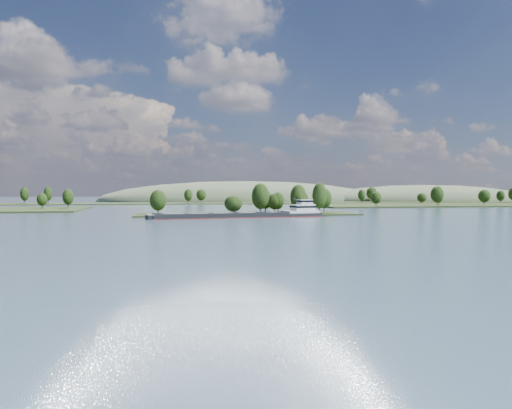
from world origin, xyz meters
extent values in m
plane|color=#3D586A|center=(0.00, 120.00, 0.00)|extent=(1800.00, 1800.00, 0.00)
cube|color=black|center=(0.00, 180.00, 0.00)|extent=(100.00, 30.00, 1.20)
cylinder|color=black|center=(21.61, 171.20, 2.75)|extent=(0.50, 0.50, 4.30)
ellipsoid|color=black|center=(21.61, 171.20, 8.21)|extent=(7.18, 7.18, 11.05)
cylinder|color=black|center=(11.29, 191.69, 2.28)|extent=(0.50, 0.50, 3.37)
ellipsoid|color=black|center=(11.29, 191.69, 6.57)|extent=(7.56, 7.56, 8.66)
cylinder|color=black|center=(4.47, 171.34, 2.83)|extent=(0.50, 0.50, 4.47)
ellipsoid|color=black|center=(4.47, 171.34, 8.52)|extent=(7.85, 7.85, 11.49)
cylinder|color=black|center=(14.28, 185.26, 2.09)|extent=(0.50, 0.50, 2.98)
ellipsoid|color=black|center=(14.28, 185.26, 5.88)|extent=(6.86, 6.86, 7.66)
cylinder|color=black|center=(-8.18, 167.34, 1.98)|extent=(0.50, 0.50, 2.76)
ellipsoid|color=black|center=(-8.18, 167.34, 5.48)|extent=(7.74, 7.74, 7.09)
cylinder|color=black|center=(-39.49, 174.85, 2.37)|extent=(0.50, 0.50, 3.53)
ellipsoid|color=black|center=(-39.49, 174.85, 6.86)|extent=(7.00, 7.00, 9.08)
cylinder|color=black|center=(15.84, 184.83, 2.19)|extent=(0.50, 0.50, 3.17)
ellipsoid|color=black|center=(15.84, 184.83, 6.22)|extent=(5.70, 5.70, 8.15)
cylinder|color=black|center=(38.39, 184.54, 2.49)|extent=(0.50, 0.50, 3.79)
ellipsoid|color=black|center=(38.39, 184.54, 7.31)|extent=(7.14, 7.14, 9.74)
cylinder|color=black|center=(31.48, 171.06, 2.89)|extent=(0.50, 0.50, 4.58)
ellipsoid|color=black|center=(31.48, 171.06, 8.71)|extent=(6.50, 6.50, 11.77)
cylinder|color=black|center=(26.86, 185.99, 2.27)|extent=(0.50, 0.50, 3.34)
ellipsoid|color=black|center=(26.86, 185.99, 6.53)|extent=(8.54, 8.54, 8.60)
cylinder|color=black|center=(-90.87, 271.27, 2.64)|extent=(0.50, 0.50, 3.68)
ellipsoid|color=black|center=(-90.87, 271.27, 7.33)|extent=(6.49, 6.49, 9.47)
cylinder|color=black|center=(-104.76, 268.12, 2.22)|extent=(0.50, 0.50, 2.85)
ellipsoid|color=black|center=(-104.76, 268.12, 5.84)|extent=(5.95, 5.95, 7.32)
cube|color=black|center=(230.00, 300.00, 0.00)|extent=(320.00, 90.00, 1.60)
cylinder|color=black|center=(104.31, 267.24, 2.40)|extent=(0.50, 0.50, 3.20)
ellipsoid|color=black|center=(104.31, 267.24, 6.46)|extent=(6.88, 6.88, 8.22)
cylinder|color=black|center=(194.89, 279.47, 2.64)|extent=(0.50, 0.50, 3.69)
ellipsoid|color=black|center=(194.89, 279.47, 7.33)|extent=(8.55, 8.55, 9.48)
cylinder|color=black|center=(148.84, 266.47, 3.02)|extent=(0.50, 0.50, 4.44)
ellipsoid|color=black|center=(148.84, 266.47, 8.66)|extent=(8.75, 8.75, 11.42)
cylinder|color=black|center=(158.25, 279.34, 2.62)|extent=(0.50, 0.50, 3.64)
ellipsoid|color=black|center=(158.25, 279.34, 7.25)|extent=(5.94, 5.94, 9.36)
cylinder|color=black|center=(165.03, 314.02, 2.22)|extent=(0.50, 0.50, 2.85)
ellipsoid|color=black|center=(165.03, 314.02, 5.85)|extent=(7.27, 7.27, 7.32)
cylinder|color=black|center=(246.67, 328.55, 2.57)|extent=(0.50, 0.50, 3.53)
ellipsoid|color=black|center=(246.67, 328.55, 7.06)|extent=(6.88, 6.88, 9.08)
cube|color=black|center=(0.00, 400.00, 0.00)|extent=(900.00, 60.00, 1.20)
cylinder|color=black|center=(-144.99, 399.94, 2.81)|extent=(0.50, 0.50, 4.41)
ellipsoid|color=black|center=(-144.99, 399.94, 8.42)|extent=(6.87, 6.87, 11.35)
cylinder|color=black|center=(143.66, 379.91, 2.54)|extent=(0.50, 0.50, 3.87)
ellipsoid|color=black|center=(143.66, 379.91, 7.46)|extent=(6.54, 6.54, 9.96)
cylinder|color=black|center=(1.08, 405.05, 2.56)|extent=(0.50, 0.50, 3.92)
ellipsoid|color=black|center=(1.08, 405.05, 7.54)|extent=(8.76, 8.76, 10.07)
cylinder|color=black|center=(170.15, 416.02, 2.96)|extent=(0.50, 0.50, 4.71)
ellipsoid|color=black|center=(170.15, 416.02, 8.94)|extent=(10.60, 10.60, 12.11)
cylinder|color=black|center=(-125.95, 395.82, 2.91)|extent=(0.50, 0.50, 4.61)
ellipsoid|color=black|center=(-125.95, 395.82, 8.77)|extent=(6.81, 6.81, 11.86)
cylinder|color=black|center=(57.70, 391.71, 2.28)|extent=(0.50, 0.50, 3.36)
ellipsoid|color=black|center=(57.70, 391.71, 6.55)|extent=(8.62, 8.62, 8.64)
cylinder|color=black|center=(-12.14, 380.43, 2.59)|extent=(0.50, 0.50, 3.98)
ellipsoid|color=black|center=(-12.14, 380.43, 7.65)|extent=(7.07, 7.07, 10.24)
ellipsoid|color=#465439|center=(260.00, 470.00, 0.00)|extent=(260.00, 140.00, 36.00)
ellipsoid|color=#465439|center=(60.00, 500.00, 0.00)|extent=(320.00, 160.00, 44.00)
cube|color=black|center=(-7.13, 158.22, 0.44)|extent=(71.64, 19.73, 1.96)
cube|color=maroon|center=(-7.13, 158.22, 0.04)|extent=(71.85, 19.93, 0.22)
cube|color=black|center=(-14.83, 161.43, 1.69)|extent=(54.52, 8.83, 0.71)
cube|color=black|center=(-13.49, 152.82, 1.69)|extent=(54.52, 8.83, 0.71)
cube|color=black|center=(-14.16, 157.13, 1.56)|extent=(53.94, 16.11, 0.27)
cube|color=black|center=(-33.48, 154.12, 1.82)|extent=(9.03, 8.43, 0.31)
cube|color=black|center=(-23.82, 155.62, 1.82)|extent=(9.03, 8.43, 0.31)
cube|color=black|center=(-14.16, 157.13, 1.82)|extent=(9.03, 8.43, 0.31)
cube|color=black|center=(-4.49, 158.63, 1.82)|extent=(9.03, 8.43, 0.31)
cube|color=black|center=(5.17, 160.13, 1.82)|extent=(9.03, 8.43, 0.31)
cube|color=black|center=(-42.71, 152.68, 0.80)|extent=(3.87, 8.32, 1.78)
cylinder|color=black|center=(-41.83, 152.82, 2.04)|extent=(0.24, 0.24, 1.96)
cube|color=white|center=(20.10, 162.46, 1.96)|extent=(15.37, 10.62, 1.07)
cube|color=white|center=(20.98, 162.60, 3.73)|extent=(9.88, 8.40, 2.67)
cube|color=black|center=(20.98, 162.60, 4.09)|extent=(10.08, 8.60, 0.80)
cube|color=white|center=(21.86, 162.73, 6.05)|extent=(6.09, 6.09, 1.96)
cube|color=black|center=(21.86, 162.73, 6.40)|extent=(6.29, 6.29, 0.71)
cube|color=white|center=(21.86, 162.73, 7.11)|extent=(6.50, 6.50, 0.18)
cylinder|color=white|center=(24.06, 163.08, 8.18)|extent=(0.20, 0.20, 2.31)
cylinder|color=black|center=(17.93, 164.82, 7.29)|extent=(0.51, 0.51, 1.07)
camera|label=1|loc=(-41.97, -41.48, 10.59)|focal=35.00mm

